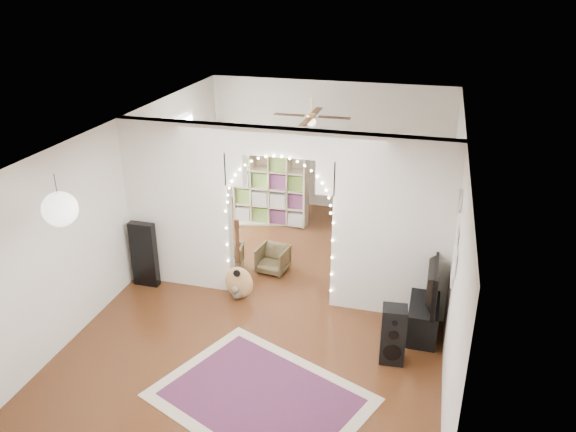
% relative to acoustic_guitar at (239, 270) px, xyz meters
% --- Properties ---
extents(floor, '(7.50, 7.50, 0.00)m').
position_rel_acoustic_guitar_xyz_m(floor, '(0.60, 0.25, -0.49)').
color(floor, black).
rests_on(floor, ground).
extents(ceiling, '(5.00, 7.50, 0.02)m').
position_rel_acoustic_guitar_xyz_m(ceiling, '(0.60, 0.25, 2.21)').
color(ceiling, white).
rests_on(ceiling, wall_back).
extents(wall_back, '(5.00, 0.02, 2.70)m').
position_rel_acoustic_guitar_xyz_m(wall_back, '(0.60, 4.00, 0.86)').
color(wall_back, silver).
rests_on(wall_back, floor).
extents(wall_front, '(5.00, 0.02, 2.70)m').
position_rel_acoustic_guitar_xyz_m(wall_front, '(0.60, -3.50, 0.86)').
color(wall_front, silver).
rests_on(wall_front, floor).
extents(wall_left, '(0.02, 7.50, 2.70)m').
position_rel_acoustic_guitar_xyz_m(wall_left, '(-1.90, 0.25, 0.86)').
color(wall_left, silver).
rests_on(wall_left, floor).
extents(wall_right, '(0.02, 7.50, 2.70)m').
position_rel_acoustic_guitar_xyz_m(wall_right, '(3.10, 0.25, 0.86)').
color(wall_right, silver).
rests_on(wall_right, floor).
extents(divider_wall, '(5.00, 0.20, 2.70)m').
position_rel_acoustic_guitar_xyz_m(divider_wall, '(0.60, 0.25, 0.93)').
color(divider_wall, silver).
rests_on(divider_wall, floor).
extents(fairy_lights, '(1.64, 0.04, 1.60)m').
position_rel_acoustic_guitar_xyz_m(fairy_lights, '(0.60, 0.12, 1.06)').
color(fairy_lights, '#FFEABF').
rests_on(fairy_lights, divider_wall).
extents(window, '(0.04, 1.20, 1.40)m').
position_rel_acoustic_guitar_xyz_m(window, '(-1.87, 2.05, 1.01)').
color(window, white).
rests_on(window, wall_left).
extents(wall_clock, '(0.03, 0.31, 0.31)m').
position_rel_acoustic_guitar_xyz_m(wall_clock, '(3.08, -0.35, 1.61)').
color(wall_clock, white).
rests_on(wall_clock, wall_right).
extents(picture_frames, '(0.02, 0.50, 0.70)m').
position_rel_acoustic_guitar_xyz_m(picture_frames, '(3.08, -0.75, 1.01)').
color(picture_frames, white).
rests_on(picture_frames, wall_right).
extents(paper_lantern, '(0.40, 0.40, 0.40)m').
position_rel_acoustic_guitar_xyz_m(paper_lantern, '(-1.30, -2.15, 1.76)').
color(paper_lantern, white).
rests_on(paper_lantern, ceiling).
extents(ceiling_fan, '(1.10, 1.10, 0.30)m').
position_rel_acoustic_guitar_xyz_m(ceiling_fan, '(0.60, 2.25, 1.91)').
color(ceiling_fan, gold).
rests_on(ceiling_fan, ceiling).
extents(area_rug, '(2.90, 2.59, 0.02)m').
position_rel_acoustic_guitar_xyz_m(area_rug, '(1.00, -2.06, -0.49)').
color(area_rug, maroon).
rests_on(area_rug, floor).
extents(guitar_case, '(0.42, 0.15, 1.09)m').
position_rel_acoustic_guitar_xyz_m(guitar_case, '(-1.60, 0.00, 0.05)').
color(guitar_case, black).
rests_on(guitar_case, floor).
extents(acoustic_guitar, '(0.46, 0.17, 1.13)m').
position_rel_acoustic_guitar_xyz_m(acoustic_guitar, '(0.00, 0.00, 0.00)').
color(acoustic_guitar, tan).
rests_on(acoustic_guitar, floor).
extents(tabby_cat, '(0.21, 0.45, 0.30)m').
position_rel_acoustic_guitar_xyz_m(tabby_cat, '(-0.02, -0.02, -0.37)').
color(tabby_cat, brown).
rests_on(tabby_cat, floor).
extents(floor_speaker, '(0.34, 0.31, 0.81)m').
position_rel_acoustic_guitar_xyz_m(floor_speaker, '(2.44, -0.95, -0.09)').
color(floor_speaker, black).
rests_on(floor_speaker, floor).
extents(media_console, '(0.41, 1.00, 0.50)m').
position_rel_acoustic_guitar_xyz_m(media_console, '(2.80, -0.14, -0.24)').
color(media_console, black).
rests_on(media_console, floor).
extents(tv, '(0.15, 1.08, 0.62)m').
position_rel_acoustic_guitar_xyz_m(tv, '(2.80, -0.14, 0.32)').
color(tv, black).
rests_on(tv, media_console).
extents(bookcase, '(1.52, 0.78, 1.52)m').
position_rel_acoustic_guitar_xyz_m(bookcase, '(-0.34, 2.88, 0.27)').
color(bookcase, beige).
rests_on(bookcase, floor).
extents(dining_table, '(1.24, 0.86, 0.76)m').
position_rel_acoustic_guitar_xyz_m(dining_table, '(1.52, 3.48, 0.19)').
color(dining_table, brown).
rests_on(dining_table, floor).
extents(flower_vase, '(0.19, 0.19, 0.19)m').
position_rel_acoustic_guitar_xyz_m(flower_vase, '(1.52, 3.48, 0.36)').
color(flower_vase, white).
rests_on(flower_vase, dining_table).
extents(dining_chair_left, '(0.56, 0.57, 0.45)m').
position_rel_acoustic_guitar_xyz_m(dining_chair_left, '(-0.48, 0.78, -0.27)').
color(dining_chair_left, '#473B23').
rests_on(dining_chair_left, floor).
extents(dining_chair_right, '(0.55, 0.56, 0.45)m').
position_rel_acoustic_guitar_xyz_m(dining_chair_right, '(0.27, 0.95, -0.27)').
color(dining_chair_right, '#473B23').
rests_on(dining_chair_right, floor).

